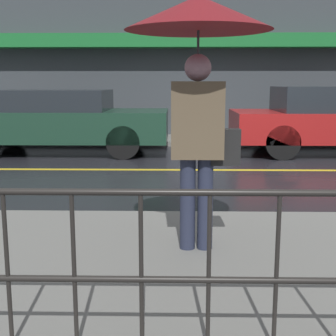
# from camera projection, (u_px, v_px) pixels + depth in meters

# --- Properties ---
(ground_plane) EXTENTS (80.00, 80.00, 0.00)m
(ground_plane) POSITION_uv_depth(u_px,v_px,m) (257.00, 170.00, 8.20)
(ground_plane) COLOR black
(sidewalk_far) EXTENTS (28.00, 1.76, 0.11)m
(sidewalk_far) POSITION_uv_depth(u_px,v_px,m) (231.00, 140.00, 12.08)
(sidewalk_far) COLOR slate
(sidewalk_far) RESTS_ON ground_plane
(lane_marking) EXTENTS (25.20, 0.12, 0.01)m
(lane_marking) POSITION_uv_depth(u_px,v_px,m) (257.00, 170.00, 8.20)
(lane_marking) COLOR gold
(lane_marking) RESTS_ON ground_plane
(building_storefront) EXTENTS (28.00, 0.85, 4.65)m
(building_storefront) POSITION_uv_depth(u_px,v_px,m) (229.00, 52.00, 12.65)
(building_storefront) COLOR #383D42
(building_storefront) RESTS_ON ground_plane
(pedestrian) EXTENTS (1.18, 1.18, 2.08)m
(pedestrian) POSITION_uv_depth(u_px,v_px,m) (199.00, 43.00, 3.72)
(pedestrian) COLOR #23283D
(pedestrian) RESTS_ON sidewalk_near
(car_dark_green) EXTENTS (4.55, 1.86, 1.36)m
(car_dark_green) POSITION_uv_depth(u_px,v_px,m) (60.00, 120.00, 10.12)
(car_dark_green) COLOR #193828
(car_dark_green) RESTS_ON ground_plane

